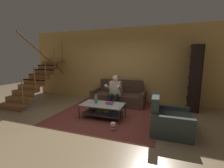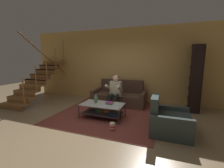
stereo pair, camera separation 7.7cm
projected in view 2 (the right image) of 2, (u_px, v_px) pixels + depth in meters
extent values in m
plane|color=#957C59|center=(99.00, 122.00, 4.03)|extent=(16.80, 16.80, 0.00)
cube|color=tan|center=(124.00, 65.00, 6.07)|extent=(8.40, 0.12, 2.90)
cube|color=#9C6736|center=(14.00, 104.00, 5.13)|extent=(1.07, 0.27, 0.04)
cube|color=brown|center=(11.00, 107.00, 5.02)|extent=(1.07, 0.02, 0.18)
cube|color=#9C6736|center=(21.00, 97.00, 5.34)|extent=(1.07, 0.27, 0.04)
cube|color=brown|center=(18.00, 100.00, 5.24)|extent=(1.07, 0.02, 0.18)
cube|color=#9C6736|center=(27.00, 91.00, 5.56)|extent=(1.07, 0.27, 0.04)
cube|color=brown|center=(24.00, 93.00, 5.46)|extent=(1.07, 0.02, 0.18)
cube|color=#9C6736|center=(32.00, 85.00, 5.78)|extent=(1.07, 0.27, 0.04)
cube|color=brown|center=(30.00, 87.00, 5.68)|extent=(1.07, 0.02, 0.18)
cube|color=#9C6736|center=(37.00, 79.00, 6.00)|extent=(1.07, 0.27, 0.04)
cube|color=brown|center=(35.00, 82.00, 5.89)|extent=(1.07, 0.02, 0.18)
cube|color=#9C6736|center=(42.00, 74.00, 6.21)|extent=(1.07, 0.27, 0.04)
cube|color=brown|center=(40.00, 76.00, 6.11)|extent=(1.07, 0.02, 0.18)
cube|color=#9C6736|center=(47.00, 70.00, 6.43)|extent=(1.07, 0.27, 0.04)
cube|color=brown|center=(45.00, 71.00, 6.33)|extent=(1.07, 0.02, 0.18)
cube|color=#9C6736|center=(51.00, 65.00, 6.65)|extent=(1.07, 0.27, 0.04)
cube|color=brown|center=(49.00, 67.00, 6.54)|extent=(1.07, 0.02, 0.18)
cube|color=#9C6736|center=(55.00, 61.00, 6.86)|extent=(1.07, 0.27, 0.04)
cube|color=brown|center=(53.00, 63.00, 6.76)|extent=(1.07, 0.02, 0.18)
cylinder|color=#9C6736|center=(24.00, 92.00, 4.88)|extent=(0.04, 0.04, 0.90)
cylinder|color=#9C6736|center=(36.00, 79.00, 5.32)|extent=(0.04, 0.04, 0.90)
cylinder|color=#9C6736|center=(46.00, 68.00, 5.75)|extent=(0.04, 0.04, 0.90)
cylinder|color=#9C6736|center=(55.00, 59.00, 6.19)|extent=(0.04, 0.04, 0.90)
cylinder|color=#9C6736|center=(63.00, 50.00, 6.62)|extent=(0.04, 0.04, 0.90)
cylinder|color=brown|center=(46.00, 56.00, 5.68)|extent=(0.05, 2.16, 1.48)
cube|color=#4E372A|center=(119.00, 99.00, 5.64)|extent=(1.70, 0.91, 0.41)
cube|color=#422F24|center=(122.00, 86.00, 5.90)|extent=(1.70, 0.18, 0.48)
cube|color=#4E372A|center=(97.00, 95.00, 5.93)|extent=(0.13, 0.91, 0.53)
cube|color=#4E372A|center=(143.00, 100.00, 5.32)|extent=(0.13, 0.91, 0.53)
cylinder|color=black|center=(109.00, 104.00, 4.96)|extent=(0.14, 0.14, 0.41)
cylinder|color=black|center=(115.00, 105.00, 4.90)|extent=(0.14, 0.14, 0.41)
cylinder|color=black|center=(111.00, 96.00, 5.09)|extent=(0.14, 0.42, 0.14)
cylinder|color=black|center=(117.00, 96.00, 5.02)|extent=(0.14, 0.42, 0.14)
cube|color=beige|center=(116.00, 89.00, 5.21)|extent=(0.38, 0.22, 0.52)
cylinder|color=beige|center=(108.00, 88.00, 5.11)|extent=(0.09, 0.49, 0.31)
cylinder|color=beige|center=(120.00, 88.00, 4.97)|extent=(0.09, 0.49, 0.31)
sphere|color=beige|center=(116.00, 78.00, 5.15)|extent=(0.21, 0.21, 0.21)
ellipsoid|color=black|center=(116.00, 77.00, 5.17)|extent=(0.21, 0.21, 0.13)
cube|color=#B4BFBF|center=(102.00, 104.00, 4.32)|extent=(1.22, 0.66, 0.02)
cube|color=#3B3240|center=(103.00, 113.00, 4.36)|extent=(1.12, 0.61, 0.02)
cylinder|color=#2A302F|center=(79.00, 112.00, 4.26)|extent=(0.03, 0.03, 0.41)
cylinder|color=#2A302F|center=(119.00, 117.00, 3.85)|extent=(0.03, 0.03, 0.41)
cylinder|color=#2A302F|center=(90.00, 105.00, 4.84)|extent=(0.03, 0.03, 0.41)
cylinder|color=#2A302F|center=(125.00, 110.00, 4.44)|extent=(0.03, 0.03, 0.41)
cube|color=#2C1F2B|center=(93.00, 110.00, 4.51)|extent=(0.18, 0.17, 0.03)
cube|color=#308E42|center=(99.00, 111.00, 4.43)|extent=(0.25, 0.21, 0.02)
cube|color=orange|center=(106.00, 111.00, 4.40)|extent=(0.18, 0.16, 0.02)
cube|color=#2559AD|center=(112.00, 114.00, 4.18)|extent=(0.23, 0.17, 0.02)
cube|color=brown|center=(111.00, 111.00, 4.93)|extent=(3.00, 3.41, 0.01)
cube|color=#866156|center=(111.00, 111.00, 4.93)|extent=(1.65, 1.87, 0.00)
ellipsoid|color=#547B51|center=(96.00, 99.00, 4.39)|extent=(0.12, 0.12, 0.23)
cylinder|color=#547B51|center=(96.00, 95.00, 4.37)|extent=(0.05, 0.05, 0.05)
cube|color=blue|center=(110.00, 103.00, 4.33)|extent=(0.17, 0.16, 0.02)
cube|color=gold|center=(110.00, 103.00, 4.31)|extent=(0.23, 0.19, 0.02)
cube|color=purple|center=(110.00, 102.00, 4.31)|extent=(0.21, 0.21, 0.02)
cube|color=black|center=(194.00, 77.00, 5.29)|extent=(0.36, 0.05, 2.13)
cube|color=black|center=(196.00, 80.00, 4.54)|extent=(0.36, 0.05, 2.13)
cube|color=black|center=(201.00, 79.00, 4.84)|extent=(0.10, 0.85, 2.13)
cube|color=black|center=(192.00, 109.00, 5.09)|extent=(0.43, 0.84, 0.02)
cube|color=black|center=(193.00, 99.00, 5.03)|extent=(0.43, 0.84, 0.02)
cube|color=black|center=(194.00, 89.00, 4.97)|extent=(0.43, 0.84, 0.02)
cube|color=black|center=(195.00, 78.00, 4.92)|extent=(0.43, 0.84, 0.02)
cube|color=black|center=(196.00, 68.00, 4.86)|extent=(0.43, 0.84, 0.02)
cube|color=black|center=(197.00, 56.00, 4.80)|extent=(0.43, 0.84, 0.02)
cube|color=black|center=(198.00, 45.00, 4.74)|extent=(0.43, 0.84, 0.02)
cube|color=#2B9450|center=(192.00, 103.00, 5.42)|extent=(0.30, 0.05, 0.19)
cube|color=#9F7554|center=(192.00, 103.00, 5.38)|extent=(0.32, 0.05, 0.20)
cube|color=#2B272F|center=(192.00, 103.00, 5.33)|extent=(0.31, 0.08, 0.27)
cube|color=silver|center=(192.00, 103.00, 5.29)|extent=(0.27, 0.06, 0.29)
cube|color=#338749|center=(192.00, 104.00, 5.24)|extent=(0.30, 0.07, 0.26)
cube|color=gold|center=(192.00, 105.00, 5.20)|extent=(0.28, 0.07, 0.19)
cube|color=#3753A8|center=(193.00, 104.00, 5.14)|extent=(0.33, 0.06, 0.28)
cube|color=orange|center=(192.00, 106.00, 5.11)|extent=(0.29, 0.08, 0.20)
cube|color=#35403D|center=(170.00, 124.00, 3.45)|extent=(0.88, 0.70, 0.42)
cube|color=#35403D|center=(155.00, 105.00, 3.49)|extent=(0.17, 0.70, 0.43)
cube|color=#35403D|center=(171.00, 130.00, 3.06)|extent=(0.88, 0.12, 0.52)
cube|color=#35403D|center=(170.00, 116.00, 3.81)|extent=(0.88, 0.12, 0.52)
cylinder|color=red|center=(112.00, 129.00, 3.60)|extent=(0.14, 0.14, 0.04)
cylinder|color=white|center=(112.00, 128.00, 3.59)|extent=(0.14, 0.14, 0.04)
cylinder|color=red|center=(112.00, 126.00, 3.58)|extent=(0.14, 0.14, 0.04)
cylinder|color=white|center=(112.00, 125.00, 3.58)|extent=(0.14, 0.14, 0.04)
ellipsoid|color=beige|center=(112.00, 123.00, 3.57)|extent=(0.13, 0.13, 0.05)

